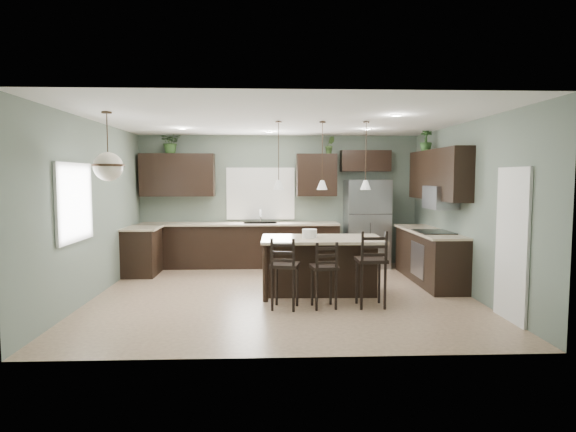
# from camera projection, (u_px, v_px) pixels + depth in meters

# --- Properties ---
(ground) EXTENTS (6.00, 6.00, 0.00)m
(ground) POSITION_uv_depth(u_px,v_px,m) (283.00, 294.00, 7.84)
(ground) COLOR #9E8466
(ground) RESTS_ON ground
(pantry_door) EXTENTS (0.04, 0.82, 2.04)m
(pantry_door) POSITION_uv_depth(u_px,v_px,m) (512.00, 245.00, 6.33)
(pantry_door) COLOR white
(pantry_door) RESTS_ON ground
(window_back) EXTENTS (1.35, 0.02, 1.00)m
(window_back) POSITION_uv_depth(u_px,v_px,m) (261.00, 194.00, 10.42)
(window_back) COLOR white
(window_back) RESTS_ON room_shell
(window_left) EXTENTS (0.02, 1.10, 1.00)m
(window_left) POSITION_uv_depth(u_px,v_px,m) (74.00, 202.00, 6.79)
(window_left) COLOR white
(window_left) RESTS_ON room_shell
(left_return_cabs) EXTENTS (0.60, 0.90, 0.90)m
(left_return_cabs) POSITION_uv_depth(u_px,v_px,m) (142.00, 252.00, 9.38)
(left_return_cabs) COLOR black
(left_return_cabs) RESTS_ON ground
(left_return_countertop) EXTENTS (0.66, 0.96, 0.04)m
(left_return_countertop) POSITION_uv_depth(u_px,v_px,m) (143.00, 228.00, 9.34)
(left_return_countertop) COLOR #C3B294
(left_return_countertop) RESTS_ON left_return_cabs
(back_lower_cabs) EXTENTS (4.20, 0.60, 0.90)m
(back_lower_cabs) POSITION_uv_depth(u_px,v_px,m) (239.00, 246.00, 10.20)
(back_lower_cabs) COLOR black
(back_lower_cabs) RESTS_ON ground
(back_countertop) EXTENTS (4.20, 0.66, 0.04)m
(back_countertop) POSITION_uv_depth(u_px,v_px,m) (239.00, 224.00, 10.15)
(back_countertop) COLOR #C3B294
(back_countertop) RESTS_ON back_lower_cabs
(sink_inset) EXTENTS (0.70, 0.45, 0.01)m
(sink_inset) POSITION_uv_depth(u_px,v_px,m) (260.00, 223.00, 10.16)
(sink_inset) COLOR gray
(sink_inset) RESTS_ON back_countertop
(faucet) EXTENTS (0.02, 0.02, 0.28)m
(faucet) POSITION_uv_depth(u_px,v_px,m) (260.00, 216.00, 10.12)
(faucet) COLOR silver
(faucet) RESTS_ON back_countertop
(back_upper_left) EXTENTS (1.55, 0.34, 0.90)m
(back_upper_left) POSITION_uv_depth(u_px,v_px,m) (178.00, 175.00, 10.16)
(back_upper_left) COLOR black
(back_upper_left) RESTS_ON room_shell
(back_upper_right) EXTENTS (0.85, 0.34, 0.90)m
(back_upper_right) POSITION_uv_depth(u_px,v_px,m) (317.00, 175.00, 10.28)
(back_upper_right) COLOR black
(back_upper_right) RESTS_ON room_shell
(fridge_header) EXTENTS (1.05, 0.34, 0.45)m
(fridge_header) POSITION_uv_depth(u_px,v_px,m) (365.00, 161.00, 10.30)
(fridge_header) COLOR black
(fridge_header) RESTS_ON room_shell
(right_lower_cabs) EXTENTS (0.60, 2.35, 0.90)m
(right_lower_cabs) POSITION_uv_depth(u_px,v_px,m) (429.00, 257.00, 8.78)
(right_lower_cabs) COLOR black
(right_lower_cabs) RESTS_ON ground
(right_countertop) EXTENTS (0.66, 2.35, 0.04)m
(right_countertop) POSITION_uv_depth(u_px,v_px,m) (428.00, 231.00, 8.74)
(right_countertop) COLOR #C3B294
(right_countertop) RESTS_ON right_lower_cabs
(cooktop) EXTENTS (0.58, 0.75, 0.02)m
(cooktop) POSITION_uv_depth(u_px,v_px,m) (434.00, 232.00, 8.47)
(cooktop) COLOR black
(cooktop) RESTS_ON right_countertop
(wall_oven_front) EXTENTS (0.01, 0.72, 0.60)m
(wall_oven_front) POSITION_uv_depth(u_px,v_px,m) (417.00, 260.00, 8.49)
(wall_oven_front) COLOR gray
(wall_oven_front) RESTS_ON right_lower_cabs
(right_upper_cabs) EXTENTS (0.34, 2.35, 0.90)m
(right_upper_cabs) POSITION_uv_depth(u_px,v_px,m) (438.00, 175.00, 8.66)
(right_upper_cabs) COLOR black
(right_upper_cabs) RESTS_ON room_shell
(microwave) EXTENTS (0.40, 0.75, 0.40)m
(microwave) POSITION_uv_depth(u_px,v_px,m) (440.00, 198.00, 8.42)
(microwave) COLOR gray
(microwave) RESTS_ON right_upper_cabs
(refrigerator) EXTENTS (0.90, 0.74, 1.85)m
(refrigerator) POSITION_uv_depth(u_px,v_px,m) (367.00, 223.00, 10.21)
(refrigerator) COLOR #9898A0
(refrigerator) RESTS_ON ground
(kitchen_island) EXTENTS (1.97, 1.15, 0.92)m
(kitchen_island) POSITION_uv_depth(u_px,v_px,m) (322.00, 266.00, 7.84)
(kitchen_island) COLOR black
(kitchen_island) RESTS_ON ground
(serving_dish) EXTENTS (0.24, 0.24, 0.14)m
(serving_dish) POSITION_uv_depth(u_px,v_px,m) (310.00, 234.00, 7.79)
(serving_dish) COLOR silver
(serving_dish) RESTS_ON kitchen_island
(bar_stool_left) EXTENTS (0.46, 0.46, 1.05)m
(bar_stool_left) POSITION_uv_depth(u_px,v_px,m) (285.00, 273.00, 6.94)
(bar_stool_left) COLOR black
(bar_stool_left) RESTS_ON ground
(bar_stool_center) EXTENTS (0.41, 0.41, 0.99)m
(bar_stool_center) POSITION_uv_depth(u_px,v_px,m) (324.00, 274.00, 6.99)
(bar_stool_center) COLOR black
(bar_stool_center) RESTS_ON ground
(bar_stool_right) EXTENTS (0.43, 0.43, 1.14)m
(bar_stool_right) POSITION_uv_depth(u_px,v_px,m) (371.00, 268.00, 7.05)
(bar_stool_right) COLOR black
(bar_stool_right) RESTS_ON ground
(pendant_left) EXTENTS (0.17, 0.17, 1.10)m
(pendant_left) POSITION_uv_depth(u_px,v_px,m) (279.00, 156.00, 7.68)
(pendant_left) COLOR silver
(pendant_left) RESTS_ON room_shell
(pendant_center) EXTENTS (0.17, 0.17, 1.10)m
(pendant_center) POSITION_uv_depth(u_px,v_px,m) (322.00, 156.00, 7.69)
(pendant_center) COLOR white
(pendant_center) RESTS_ON room_shell
(pendant_right) EXTENTS (0.17, 0.17, 1.10)m
(pendant_right) POSITION_uv_depth(u_px,v_px,m) (366.00, 156.00, 7.70)
(pendant_right) COLOR white
(pendant_right) RESTS_ON room_shell
(chandelier) EXTENTS (0.44, 0.44, 0.95)m
(chandelier) POSITION_uv_depth(u_px,v_px,m) (108.00, 146.00, 6.55)
(chandelier) COLOR beige
(chandelier) RESTS_ON room_shell
(plant_back_left) EXTENTS (0.47, 0.42, 0.48)m
(plant_back_left) POSITION_uv_depth(u_px,v_px,m) (171.00, 142.00, 10.07)
(plant_back_left) COLOR #2B4B20
(plant_back_left) RESTS_ON back_upper_left
(plant_back_right) EXTENTS (0.21, 0.18, 0.37)m
(plant_back_right) POSITION_uv_depth(u_px,v_px,m) (330.00, 145.00, 10.21)
(plant_back_right) COLOR #365324
(plant_back_right) RESTS_ON back_upper_right
(plant_right_wall) EXTENTS (0.30, 0.30, 0.41)m
(plant_right_wall) POSITION_uv_depth(u_px,v_px,m) (426.00, 141.00, 9.23)
(plant_right_wall) COLOR #2C5224
(plant_right_wall) RESTS_ON right_upper_cabs
(room_shell) EXTENTS (6.00, 6.00, 6.00)m
(room_shell) POSITION_uv_depth(u_px,v_px,m) (283.00, 190.00, 7.70)
(room_shell) COLOR slate
(room_shell) RESTS_ON ground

